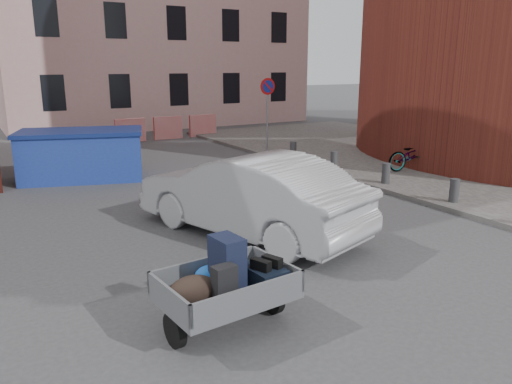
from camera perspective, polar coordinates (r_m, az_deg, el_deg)
ground at (r=7.88m, az=0.49°, el=-9.94°), size 120.00×120.00×0.00m
sidewalk at (r=17.35m, az=22.57°, el=2.70°), size 9.00×24.00×0.12m
no_parking_sign at (r=18.44m, az=1.33°, el=10.56°), size 0.60×0.09×2.65m
bollards at (r=13.91m, az=14.63°, el=2.09°), size 0.22×9.02×0.55m
barriers at (r=22.75m, az=-10.03°, el=7.24°), size 4.70×0.18×1.00m
trailer at (r=6.28m, az=-3.51°, el=-10.49°), size 1.69×1.87×1.20m
dumpster at (r=15.24m, az=-19.27°, el=4.05°), size 3.79×2.72×1.43m
silver_car at (r=9.66m, az=-0.87°, el=-0.28°), size 3.11×5.15×1.60m
bicycle at (r=15.87m, az=17.54°, el=4.09°), size 1.86×0.86×0.94m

